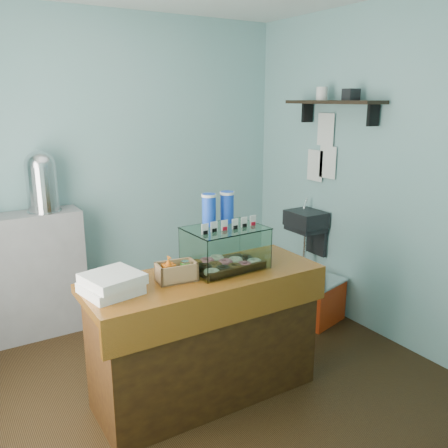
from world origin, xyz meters
TOP-DOWN VIEW (x-y plane):
  - ground at (0.00, 0.00)m, footprint 3.50×3.50m
  - room_shell at (0.03, 0.01)m, footprint 3.54×3.04m
  - counter at (0.00, -0.25)m, footprint 1.60×0.60m
  - back_shelf at (-0.90, 1.32)m, footprint 1.00×0.32m
  - display_case at (0.19, -0.18)m, footprint 0.54×0.40m
  - condiment_crate at (-0.21, -0.24)m, footprint 0.27×0.18m
  - pastry_boxes at (-0.62, -0.22)m, footprint 0.37×0.37m
  - coffee_urn at (-0.68, 1.31)m, footprint 0.28×0.28m
  - red_cooler at (1.46, 0.20)m, footprint 0.54×0.46m

SIDE VIEW (x-z plane):
  - ground at x=0.00m, z-range 0.00..0.00m
  - red_cooler at x=1.46m, z-range 0.00..0.41m
  - counter at x=0.00m, z-range 0.01..0.91m
  - back_shelf at x=-0.90m, z-range 0.00..1.10m
  - pastry_boxes at x=-0.62m, z-range 0.90..1.02m
  - condiment_crate at x=-0.21m, z-range 0.88..1.05m
  - display_case at x=0.19m, z-range 0.81..1.32m
  - coffee_urn at x=-0.68m, z-range 1.11..1.63m
  - room_shell at x=0.03m, z-range 0.30..3.12m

